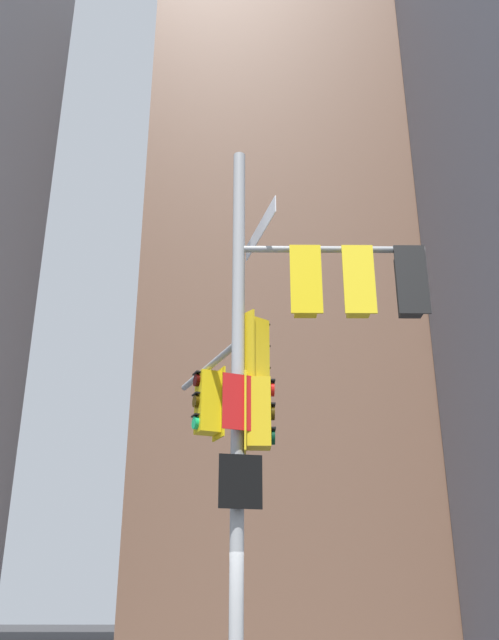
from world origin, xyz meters
The scene contains 2 objects.
building_mid_block centered at (1.91, 26.21, 17.20)m, with size 14.42×14.42×34.40m, color brown.
signal_pole_assembly centered at (0.63, 0.18, 5.26)m, with size 4.01×3.02×8.78m.
Camera 1 is at (0.33, -9.54, 1.88)m, focal length 38.61 mm.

